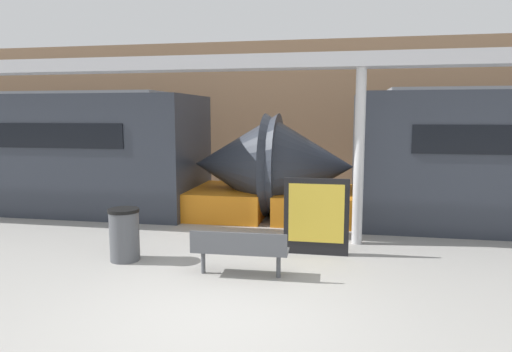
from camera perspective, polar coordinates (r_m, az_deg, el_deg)
ground_plane at (r=6.23m, az=-5.29°, el=-16.99°), size 60.00×60.00×0.00m
station_wall at (r=15.31m, az=4.77°, el=7.29°), size 56.00×0.20×5.00m
bench_near at (r=7.39m, az=-2.09°, el=-9.05°), size 1.57×0.48×0.76m
trash_bin at (r=8.54m, az=-16.13°, el=-7.03°), size 0.55×0.55×0.94m
poster_board at (r=8.54m, az=7.53°, el=-5.03°), size 1.20×0.07×1.44m
support_column_near at (r=9.27m, az=12.75°, el=2.24°), size 0.20×0.20×3.50m
canopy_beam at (r=9.29m, az=13.10°, el=13.92°), size 28.00×0.60×0.28m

